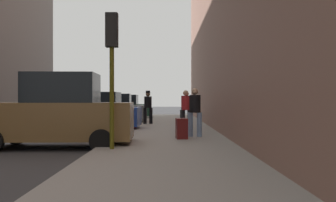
{
  "coord_description": "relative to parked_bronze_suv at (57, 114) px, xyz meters",
  "views": [
    {
      "loc": [
        5.99,
        -12.46,
        1.47
      ],
      "look_at": [
        6.0,
        4.83,
        1.39
      ],
      "focal_mm": 40.0,
      "sensor_mm": 36.0,
      "label": 1
    }
  ],
  "objects": [
    {
      "name": "fire_hydrant",
      "position": [
        1.8,
        5.7,
        -0.54
      ],
      "size": [
        0.42,
        0.22,
        0.7
      ],
      "color": "red",
      "rests_on": "sidewalk"
    },
    {
      "name": "parked_gray_coupe",
      "position": [
        0.0,
        10.99,
        -0.18
      ],
      "size": [
        4.25,
        2.16,
        1.79
      ],
      "color": "slate",
      "rests_on": "ground_plane"
    },
    {
      "name": "parked_dark_green_sedan",
      "position": [
        0.0,
        15.99,
        -0.18
      ],
      "size": [
        4.23,
        2.11,
        1.79
      ],
      "color": "#193828",
      "rests_on": "ground_plane"
    },
    {
      "name": "rolling_suitcase",
      "position": [
        3.8,
        1.26,
        -0.54
      ],
      "size": [
        0.41,
        0.59,
        1.04
      ],
      "color": "#591414",
      "rests_on": "sidewalk"
    },
    {
      "name": "parked_bronze_suv",
      "position": [
        0.0,
        0.0,
        0.0
      ],
      "size": [
        4.66,
        2.18,
        2.25
      ],
      "color": "brown",
      "rests_on": "ground_plane"
    },
    {
      "name": "pedestrian_with_fedora",
      "position": [
        2.26,
        8.79,
        0.1
      ],
      "size": [
        0.52,
        0.44,
        1.78
      ],
      "color": "black",
      "rests_on": "sidewalk"
    },
    {
      "name": "parked_blue_sedan",
      "position": [
        0.0,
        5.73,
        -0.18
      ],
      "size": [
        4.27,
        2.19,
        1.79
      ],
      "color": "navy",
      "rests_on": "ground_plane"
    },
    {
      "name": "duffel_bag",
      "position": [
        3.99,
        4.27,
        -0.74
      ],
      "size": [
        0.32,
        0.44,
        0.28
      ],
      "color": "black",
      "rests_on": "sidewalk"
    },
    {
      "name": "sidewalk",
      "position": [
        3.35,
        1.21,
        -0.96
      ],
      "size": [
        4.0,
        40.0,
        0.15
      ],
      "primitive_type": "cube",
      "color": "gray",
      "rests_on": "ground_plane"
    },
    {
      "name": "pedestrian_in_red_jacket",
      "position": [
        4.12,
        5.09,
        0.07
      ],
      "size": [
        0.51,
        0.41,
        1.71
      ],
      "color": "black",
      "rests_on": "sidewalk"
    },
    {
      "name": "pedestrian_in_tan_coat",
      "position": [
        4.27,
        7.42,
        0.07
      ],
      "size": [
        0.52,
        0.45,
        1.71
      ],
      "color": "black",
      "rests_on": "sidewalk"
    },
    {
      "name": "traffic_light",
      "position": [
        1.85,
        -1.35,
        1.73
      ],
      "size": [
        0.32,
        0.32,
        3.6
      ],
      "color": "#514C0F",
      "rests_on": "sidewalk"
    },
    {
      "name": "pedestrian_in_jeans",
      "position": [
        4.29,
        1.95,
        0.07
      ],
      "size": [
        0.52,
        0.46,
        1.71
      ],
      "color": "#728CB2",
      "rests_on": "sidewalk"
    }
  ]
}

